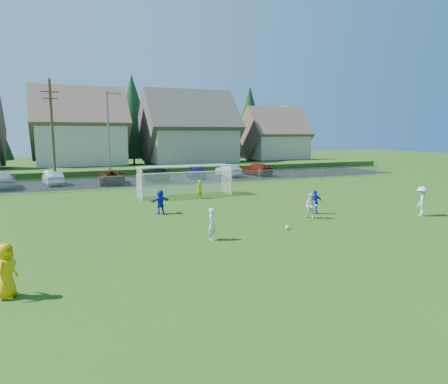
{
  "coord_description": "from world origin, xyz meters",
  "views": [
    {
      "loc": [
        -9.64,
        -14.42,
        5.05
      ],
      "look_at": [
        0.0,
        8.0,
        1.4
      ],
      "focal_mm": 32.0,
      "sensor_mm": 36.0,
      "label": 1
    }
  ],
  "objects_px": {
    "car_e": "(196,172)",
    "car_f": "(228,171)",
    "player_white_a": "(212,224)",
    "player_white_c": "(421,201)",
    "soccer_ball": "(287,227)",
    "car_a": "(4,180)",
    "soccer_goal": "(184,176)",
    "player_white_b": "(311,206)",
    "player_blue_a": "(315,202)",
    "car_b": "(53,178)",
    "referee": "(6,271)",
    "player_blue_b": "(160,202)",
    "car_c": "(112,177)",
    "car_g": "(256,169)",
    "car_d": "(155,174)",
    "goalkeeper": "(199,189)"
  },
  "relations": [
    {
      "from": "referee",
      "to": "player_white_c",
      "type": "height_order",
      "value": "player_white_c"
    },
    {
      "from": "soccer_ball",
      "to": "car_b",
      "type": "xyz_separation_m",
      "value": [
        -11.22,
        24.49,
        0.58
      ]
    },
    {
      "from": "car_a",
      "to": "car_d",
      "type": "bearing_deg",
      "value": 179.19
    },
    {
      "from": "player_white_c",
      "to": "goalkeeper",
      "type": "distance_m",
      "value": 15.31
    },
    {
      "from": "goalkeeper",
      "to": "car_a",
      "type": "xyz_separation_m",
      "value": [
        -14.39,
        12.36,
        0.08
      ]
    },
    {
      "from": "car_a",
      "to": "car_f",
      "type": "xyz_separation_m",
      "value": [
        22.77,
        1.1,
        -0.12
      ]
    },
    {
      "from": "player_white_c",
      "to": "car_d",
      "type": "bearing_deg",
      "value": -91.54
    },
    {
      "from": "car_b",
      "to": "car_g",
      "type": "height_order",
      "value": "car_g"
    },
    {
      "from": "soccer_ball",
      "to": "player_white_a",
      "type": "relative_size",
      "value": 0.14
    },
    {
      "from": "car_a",
      "to": "car_c",
      "type": "xyz_separation_m",
      "value": [
        9.54,
        -0.24,
        -0.12
      ]
    },
    {
      "from": "soccer_ball",
      "to": "car_b",
      "type": "distance_m",
      "value": 26.95
    },
    {
      "from": "player_blue_b",
      "to": "car_f",
      "type": "relative_size",
      "value": 0.36
    },
    {
      "from": "referee",
      "to": "car_b",
      "type": "relative_size",
      "value": 0.41
    },
    {
      "from": "referee",
      "to": "soccer_ball",
      "type": "bearing_deg",
      "value": -49.88
    },
    {
      "from": "soccer_ball",
      "to": "car_e",
      "type": "bearing_deg",
      "value": 81.91
    },
    {
      "from": "player_white_b",
      "to": "car_d",
      "type": "relative_size",
      "value": 0.3
    },
    {
      "from": "player_white_b",
      "to": "soccer_goal",
      "type": "distance_m",
      "value": 12.02
    },
    {
      "from": "referee",
      "to": "car_e",
      "type": "distance_m",
      "value": 32.82
    },
    {
      "from": "car_b",
      "to": "referee",
      "type": "bearing_deg",
      "value": 79.28
    },
    {
      "from": "player_white_b",
      "to": "car_f",
      "type": "height_order",
      "value": "player_white_b"
    },
    {
      "from": "player_white_b",
      "to": "car_c",
      "type": "distance_m",
      "value": 23.05
    },
    {
      "from": "player_blue_a",
      "to": "car_g",
      "type": "distance_m",
      "value": 22.99
    },
    {
      "from": "player_white_a",
      "to": "car_c",
      "type": "bearing_deg",
      "value": 50.99
    },
    {
      "from": "car_f",
      "to": "car_g",
      "type": "height_order",
      "value": "car_g"
    },
    {
      "from": "player_white_a",
      "to": "car_b",
      "type": "bearing_deg",
      "value": 62.98
    },
    {
      "from": "player_white_b",
      "to": "car_a",
      "type": "height_order",
      "value": "car_a"
    },
    {
      "from": "car_e",
      "to": "car_g",
      "type": "height_order",
      "value": "car_e"
    },
    {
      "from": "player_white_a",
      "to": "referee",
      "type": "bearing_deg",
      "value": 161.87
    },
    {
      "from": "player_blue_a",
      "to": "car_c",
      "type": "bearing_deg",
      "value": -22.45
    },
    {
      "from": "car_a",
      "to": "car_d",
      "type": "xyz_separation_m",
      "value": [
        14.14,
        0.69,
        -0.09
      ]
    },
    {
      "from": "goalkeeper",
      "to": "car_f",
      "type": "relative_size",
      "value": 0.35
    },
    {
      "from": "goalkeeper",
      "to": "car_d",
      "type": "distance_m",
      "value": 13.05
    },
    {
      "from": "soccer_ball",
      "to": "soccer_goal",
      "type": "distance_m",
      "value": 13.16
    },
    {
      "from": "player_white_a",
      "to": "car_g",
      "type": "xyz_separation_m",
      "value": [
        15.53,
        24.95,
        -0.06
      ]
    },
    {
      "from": "player_white_a",
      "to": "soccer_goal",
      "type": "bearing_deg",
      "value": 35.43
    },
    {
      "from": "car_f",
      "to": "player_white_a",
      "type": "bearing_deg",
      "value": 60.28
    },
    {
      "from": "player_white_b",
      "to": "player_white_a",
      "type": "bearing_deg",
      "value": -102.39
    },
    {
      "from": "car_f",
      "to": "soccer_goal",
      "type": "distance_m",
      "value": 14.64
    },
    {
      "from": "car_a",
      "to": "car_b",
      "type": "relative_size",
      "value": 1.14
    },
    {
      "from": "player_white_b",
      "to": "player_blue_a",
      "type": "bearing_deg",
      "value": 105.97
    },
    {
      "from": "player_white_c",
      "to": "car_a",
      "type": "bearing_deg",
      "value": -68.8
    },
    {
      "from": "car_b",
      "to": "car_d",
      "type": "height_order",
      "value": "car_d"
    },
    {
      "from": "car_e",
      "to": "car_f",
      "type": "bearing_deg",
      "value": -171.82
    },
    {
      "from": "soccer_ball",
      "to": "player_white_b",
      "type": "distance_m",
      "value": 3.33
    },
    {
      "from": "car_f",
      "to": "player_white_b",
      "type": "bearing_deg",
      "value": 74.0
    },
    {
      "from": "referee",
      "to": "car_b",
      "type": "distance_m",
      "value": 28.62
    },
    {
      "from": "player_white_a",
      "to": "player_blue_a",
      "type": "xyz_separation_m",
      "value": [
        8.16,
        3.18,
        -0.01
      ]
    },
    {
      "from": "player_white_a",
      "to": "player_white_c",
      "type": "height_order",
      "value": "player_white_c"
    },
    {
      "from": "player_blue_b",
      "to": "car_c",
      "type": "bearing_deg",
      "value": -105.73
    },
    {
      "from": "player_white_b",
      "to": "car_a",
      "type": "xyz_separation_m",
      "value": [
        -18.06,
        21.66,
        0.06
      ]
    }
  ]
}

